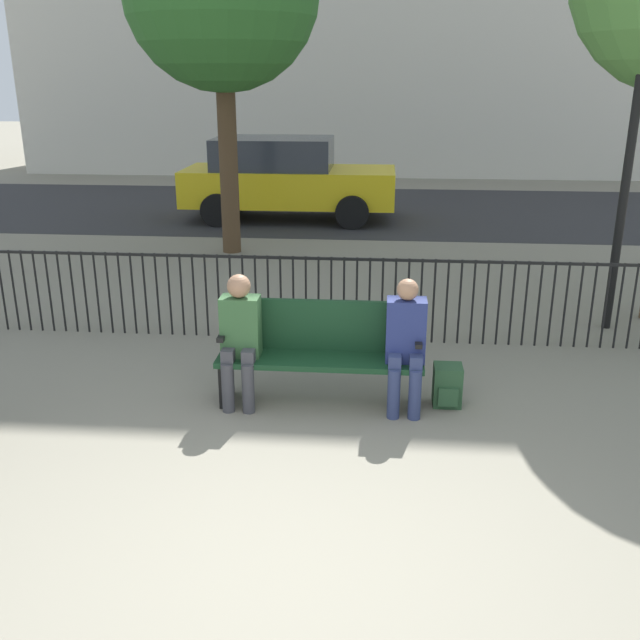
{
  "coord_description": "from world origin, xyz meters",
  "views": [
    {
      "loc": [
        0.51,
        -3.5,
        2.83
      ],
      "look_at": [
        0.0,
        2.32,
        0.8
      ],
      "focal_mm": 40.0,
      "sensor_mm": 36.0,
      "label": 1
    }
  ],
  "objects_px": {
    "park_bench": "(321,349)",
    "seated_person_0": "(240,334)",
    "parked_car_0": "(285,178)",
    "backpack": "(447,386)",
    "lamp_post": "(639,89)",
    "seated_person_1": "(406,340)"
  },
  "relations": [
    {
      "from": "lamp_post",
      "to": "backpack",
      "type": "bearing_deg",
      "value": -132.15
    },
    {
      "from": "seated_person_1",
      "to": "lamp_post",
      "type": "distance_m",
      "value": 3.95
    },
    {
      "from": "seated_person_1",
      "to": "seated_person_0",
      "type": "bearing_deg",
      "value": 179.99
    },
    {
      "from": "parked_car_0",
      "to": "seated_person_0",
      "type": "bearing_deg",
      "value": -85.02
    },
    {
      "from": "seated_person_1",
      "to": "lamp_post",
      "type": "bearing_deg",
      "value": 44.38
    },
    {
      "from": "backpack",
      "to": "lamp_post",
      "type": "bearing_deg",
      "value": 47.85
    },
    {
      "from": "seated_person_1",
      "to": "backpack",
      "type": "height_order",
      "value": "seated_person_1"
    },
    {
      "from": "lamp_post",
      "to": "parked_car_0",
      "type": "relative_size",
      "value": 0.98
    },
    {
      "from": "park_bench",
      "to": "lamp_post",
      "type": "distance_m",
      "value": 4.45
    },
    {
      "from": "park_bench",
      "to": "lamp_post",
      "type": "height_order",
      "value": "lamp_post"
    },
    {
      "from": "backpack",
      "to": "seated_person_1",
      "type": "bearing_deg",
      "value": -161.97
    },
    {
      "from": "park_bench",
      "to": "parked_car_0",
      "type": "height_order",
      "value": "parked_car_0"
    },
    {
      "from": "seated_person_1",
      "to": "backpack",
      "type": "xyz_separation_m",
      "value": [
        0.39,
        0.13,
        -0.48
      ]
    },
    {
      "from": "lamp_post",
      "to": "parked_car_0",
      "type": "distance_m",
      "value": 7.92
    },
    {
      "from": "lamp_post",
      "to": "parked_car_0",
      "type": "height_order",
      "value": "lamp_post"
    },
    {
      "from": "parked_car_0",
      "to": "backpack",
      "type": "bearing_deg",
      "value": -72.94
    },
    {
      "from": "seated_person_0",
      "to": "seated_person_1",
      "type": "height_order",
      "value": "seated_person_0"
    },
    {
      "from": "backpack",
      "to": "parked_car_0",
      "type": "distance_m",
      "value": 8.83
    },
    {
      "from": "park_bench",
      "to": "lamp_post",
      "type": "xyz_separation_m",
      "value": [
        3.17,
        2.25,
        2.17
      ]
    },
    {
      "from": "park_bench",
      "to": "seated_person_0",
      "type": "xyz_separation_m",
      "value": [
        -0.7,
        -0.13,
        0.17
      ]
    },
    {
      "from": "seated_person_0",
      "to": "seated_person_1",
      "type": "relative_size",
      "value": 1.0
    },
    {
      "from": "park_bench",
      "to": "seated_person_1",
      "type": "height_order",
      "value": "seated_person_1"
    }
  ]
}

